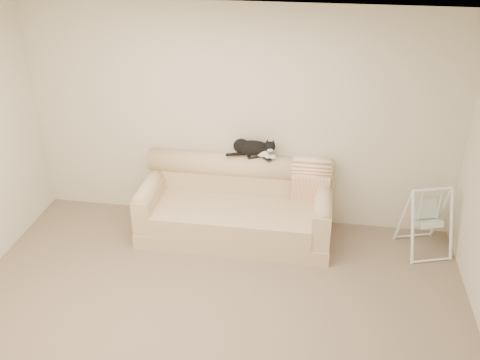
{
  "coord_description": "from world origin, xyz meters",
  "views": [
    {
      "loc": [
        0.88,
        -3.65,
        3.59
      ],
      "look_at": [
        0.1,
        1.27,
        0.9
      ],
      "focal_mm": 40.0,
      "sensor_mm": 36.0,
      "label": 1
    }
  ],
  "objects_px": {
    "sofa": "(236,207)",
    "tuxedo_cat": "(253,148)",
    "remote_b": "(266,158)",
    "baby_swing": "(427,219)",
    "remote_a": "(255,156)"
  },
  "relations": [
    {
      "from": "sofa",
      "to": "tuxedo_cat",
      "type": "bearing_deg",
      "value": 57.43
    },
    {
      "from": "tuxedo_cat",
      "to": "remote_b",
      "type": "bearing_deg",
      "value": -13.5
    },
    {
      "from": "sofa",
      "to": "tuxedo_cat",
      "type": "height_order",
      "value": "tuxedo_cat"
    },
    {
      "from": "baby_swing",
      "to": "sofa",
      "type": "bearing_deg",
      "value": 179.76
    },
    {
      "from": "tuxedo_cat",
      "to": "baby_swing",
      "type": "height_order",
      "value": "tuxedo_cat"
    },
    {
      "from": "sofa",
      "to": "remote_b",
      "type": "distance_m",
      "value": 0.67
    },
    {
      "from": "sofa",
      "to": "tuxedo_cat",
      "type": "xyz_separation_m",
      "value": [
        0.16,
        0.25,
        0.65
      ]
    },
    {
      "from": "sofa",
      "to": "remote_a",
      "type": "height_order",
      "value": "remote_a"
    },
    {
      "from": "remote_a",
      "to": "baby_swing",
      "type": "distance_m",
      "value": 2.04
    },
    {
      "from": "remote_b",
      "to": "sofa",
      "type": "bearing_deg",
      "value": -145.77
    },
    {
      "from": "remote_a",
      "to": "tuxedo_cat",
      "type": "height_order",
      "value": "tuxedo_cat"
    },
    {
      "from": "remote_b",
      "to": "baby_swing",
      "type": "bearing_deg",
      "value": -6.83
    },
    {
      "from": "sofa",
      "to": "baby_swing",
      "type": "bearing_deg",
      "value": -0.24
    },
    {
      "from": "tuxedo_cat",
      "to": "baby_swing",
      "type": "distance_m",
      "value": 2.09
    },
    {
      "from": "sofa",
      "to": "remote_b",
      "type": "bearing_deg",
      "value": 34.23
    }
  ]
}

